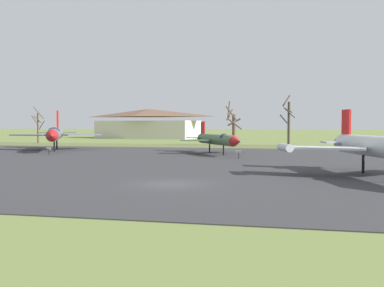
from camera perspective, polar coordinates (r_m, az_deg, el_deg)
The scene contains 12 objects.
ground_plane at distance 28.92m, azimuth -2.62°, elevation -5.22°, with size 600.00×600.00×0.00m, color olive.
asphalt_apron at distance 44.58m, azimuth 2.82°, elevation -2.47°, with size 107.86×53.71×0.05m, color #333335.
grass_verge_strip at distance 77.09m, azimuth 6.96°, elevation -0.39°, with size 167.86×12.00×0.06m, color #5D6435.
jet_fighter_front_right at distance 34.53m, azimuth 23.05°, elevation -0.40°, with size 13.53×15.68×5.09m.
jet_fighter_rear_left at distance 57.12m, azimuth 3.25°, elevation 0.53°, with size 9.21×13.03×4.21m.
info_placard_rear_left at distance 50.03m, azimuth 5.89°, elevation -1.27°, with size 0.61×0.27×0.95m.
jet_fighter_rear_right at distance 67.80m, azimuth -16.83°, elevation 1.17°, with size 11.73×16.24×5.97m.
info_placard_rear_right at distance 58.58m, azimuth -17.58°, elevation -0.83°, with size 0.53×0.25×0.97m.
bare_tree_far_left at distance 94.99m, azimuth -18.81°, elevation 2.10°, with size 2.64×2.73×7.28m.
bare_tree_left_of_center at distance 80.97m, azimuth 5.21°, elevation 2.25°, with size 3.05×3.01×7.99m.
bare_tree_center at distance 80.94m, azimuth 12.04°, elevation 2.74°, with size 2.70×2.81×8.97m.
visitor_building at distance 123.25m, azimuth -5.51°, elevation 2.47°, with size 29.17×16.81×7.93m.
Camera 1 is at (7.51, -27.66, 3.88)m, focal length 42.35 mm.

